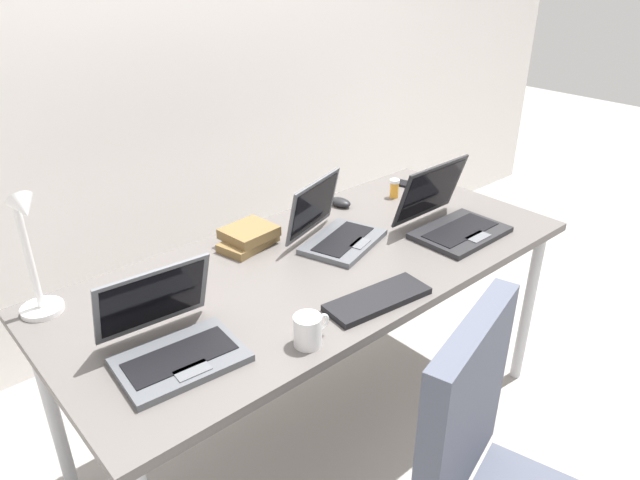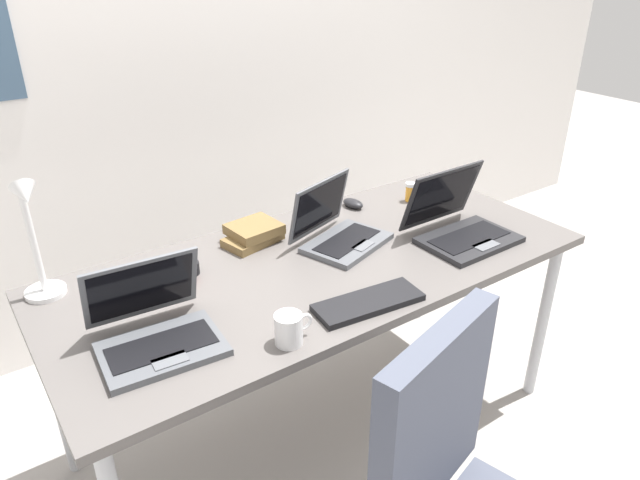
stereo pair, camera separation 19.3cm
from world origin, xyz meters
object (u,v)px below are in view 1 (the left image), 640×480
(laptop_front_left, at_px, (334,230))
(laptop_near_mouse, at_px, (172,340))
(desk_lamp, at_px, (32,256))
(pill_bottle, at_px, (394,188))
(laptop_mid_desk, at_px, (451,219))
(cell_phone, at_px, (410,185))
(book_stack, at_px, (249,237))
(external_keyboard, at_px, (378,299))
(headphones, at_px, (169,285))
(computer_mouse, at_px, (340,202))
(coffee_mug, at_px, (308,330))

(laptop_front_left, bearing_deg, laptop_near_mouse, -165.39)
(desk_lamp, xyz_separation_m, pill_bottle, (1.40, -0.07, -0.16))
(laptop_mid_desk, relative_size, cell_phone, 2.49)
(pill_bottle, xyz_separation_m, book_stack, (-0.71, 0.04, -0.01))
(laptop_mid_desk, distance_m, external_keyboard, 0.57)
(laptop_front_left, relative_size, book_stack, 1.63)
(laptop_front_left, distance_m, book_stack, 0.30)
(laptop_near_mouse, distance_m, headphones, 0.33)
(laptop_front_left, xyz_separation_m, external_keyboard, (-0.17, -0.37, -0.04))
(laptop_mid_desk, bearing_deg, computer_mouse, 108.76)
(external_keyboard, xyz_separation_m, book_stack, (-0.08, 0.55, 0.02))
(laptop_front_left, bearing_deg, headphones, 170.45)
(laptop_front_left, xyz_separation_m, book_stack, (-0.24, 0.18, -0.01))
(computer_mouse, relative_size, pill_bottle, 1.22)
(desk_lamp, distance_m, laptop_near_mouse, 0.46)
(laptop_near_mouse, xyz_separation_m, laptop_front_left, (0.74, 0.19, -0.00))
(laptop_front_left, bearing_deg, book_stack, 144.04)
(computer_mouse, distance_m, coffee_mug, 0.92)
(laptop_near_mouse, distance_m, cell_phone, 1.41)
(cell_phone, distance_m, pill_bottle, 0.16)
(desk_lamp, relative_size, pill_bottle, 5.07)
(computer_mouse, distance_m, pill_bottle, 0.25)
(laptop_mid_desk, relative_size, laptop_front_left, 0.94)
(laptop_near_mouse, bearing_deg, external_keyboard, -17.33)
(laptop_front_left, distance_m, computer_mouse, 0.32)
(laptop_front_left, bearing_deg, coffee_mug, -139.12)
(headphones, bearing_deg, desk_lamp, 163.15)
(cell_phone, bearing_deg, computer_mouse, 155.11)
(desk_lamp, xyz_separation_m, laptop_front_left, (0.93, -0.20, -0.15))
(headphones, height_order, book_stack, book_stack)
(pill_bottle, bearing_deg, laptop_near_mouse, -164.86)
(computer_mouse, bearing_deg, desk_lamp, 171.73)
(laptop_near_mouse, relative_size, external_keyboard, 1.01)
(laptop_mid_desk, height_order, laptop_front_left, laptop_mid_desk)
(laptop_front_left, distance_m, external_keyboard, 0.41)
(coffee_mug, bearing_deg, pill_bottle, 29.81)
(headphones, xyz_separation_m, pill_bottle, (1.06, 0.03, 0.03))
(desk_lamp, bearing_deg, external_keyboard, -37.02)
(headphones, bearing_deg, computer_mouse, 7.84)
(laptop_mid_desk, bearing_deg, cell_phone, 59.64)
(external_keyboard, distance_m, pill_bottle, 0.81)
(book_stack, bearing_deg, cell_phone, -0.24)
(pill_bottle, bearing_deg, headphones, -178.25)
(laptop_mid_desk, bearing_deg, external_keyboard, -164.31)
(laptop_front_left, height_order, pill_bottle, laptop_front_left)
(external_keyboard, bearing_deg, pill_bottle, 45.14)
(cell_phone, height_order, headphones, headphones)
(laptop_front_left, bearing_deg, desk_lamp, 167.78)
(laptop_near_mouse, bearing_deg, desk_lamp, 115.26)
(cell_phone, bearing_deg, laptop_mid_desk, -138.94)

